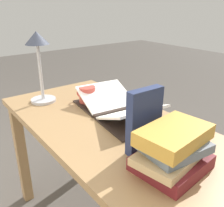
# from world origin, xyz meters

# --- Properties ---
(reading_desk) EXTENTS (1.35, 0.66, 0.77)m
(reading_desk) POSITION_xyz_m (0.00, 0.00, 0.65)
(reading_desk) COLOR #937047
(reading_desk) RESTS_ON ground_plane
(open_book) EXTENTS (0.58, 0.36, 0.10)m
(open_book) POSITION_xyz_m (0.08, -0.11, 0.80)
(open_book) COLOR black
(open_book) RESTS_ON reading_desk
(book_stack_tall) EXTENTS (0.23, 0.31, 0.16)m
(book_stack_tall) POSITION_xyz_m (-0.41, 0.05, 0.84)
(book_stack_tall) COLOR maroon
(book_stack_tall) RESTS_ON reading_desk
(book_standing_upright) EXTENTS (0.04, 0.15, 0.26)m
(book_standing_upright) POSITION_xyz_m (-0.26, 0.04, 0.90)
(book_standing_upright) COLOR #1E284C
(book_standing_upright) RESTS_ON reading_desk
(reading_lamp) EXTENTS (0.15, 0.15, 0.41)m
(reading_lamp) POSITION_xyz_m (0.48, 0.14, 1.05)
(reading_lamp) COLOR #ADADB2
(reading_lamp) RESTS_ON reading_desk
(coffee_mug) EXTENTS (0.12, 0.10, 0.10)m
(coffee_mug) POSITION_xyz_m (0.30, -0.05, 0.82)
(coffee_mug) COLOR #B74238
(coffee_mug) RESTS_ON reading_desk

